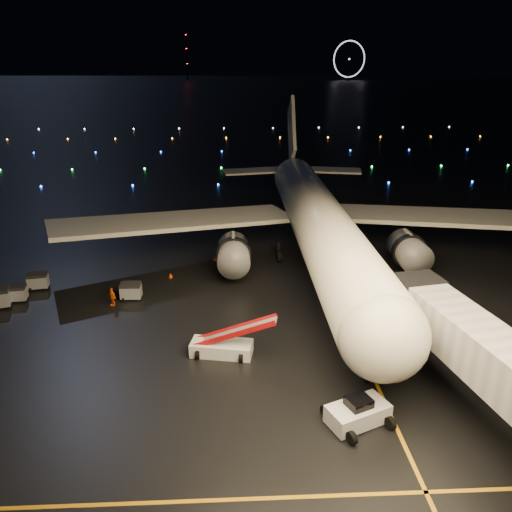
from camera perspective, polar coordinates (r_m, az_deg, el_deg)
The scene contains 17 objects.
ground at distance 330.19m, azimuth -3.25°, elevation 17.38°, with size 2000.00×2000.00×0.00m, color black.
lane_centre at distance 50.20m, azimuth 8.89°, elevation -3.94°, with size 0.25×80.00×0.02m, color orange.
lane_cross at distance 29.53m, azimuth -17.57°, elevation -25.49°, with size 60.00×0.25×0.02m, color orange.
airliner at distance 56.99m, azimuth 6.75°, elevation 8.04°, with size 58.63×55.70×16.61m, color silver, non-canonical shape.
pushback_tug at distance 33.02m, azimuth 11.58°, elevation -16.92°, with size 3.83×2.01×1.82m, color silver.
belt_loader at distance 38.64m, azimuth -3.99°, elevation -9.01°, with size 6.91×1.88×3.35m, color silver, non-canonical shape.
crew_c at distance 48.21m, azimuth -16.14°, elevation -4.51°, with size 1.03×0.43×1.76m, color orange.
safety_cone_0 at distance 52.71m, azimuth -1.93°, elevation -2.11°, with size 0.49×0.49×0.55m, color #FA3900.
safety_cone_1 at distance 57.16m, azimuth -4.74°, elevation -0.33°, with size 0.39×0.39×0.45m, color #FA3900.
safety_cone_2 at distance 53.30m, azimuth -9.73°, elevation -2.17°, with size 0.45×0.45×0.51m, color #FA3900.
safety_cone_3 at distance 70.42m, azimuth -21.33°, elevation 2.42°, with size 0.40×0.40×0.46m, color #FA3900.
ferris_wheel at distance 768.10m, azimuth 10.61°, elevation 21.10°, with size 50.00×4.00×52.00m, color black, non-canonical shape.
radio_mast at distance 772.10m, azimuth -7.91°, elevation 21.69°, with size 1.80×1.80×64.00m, color black.
taxiway_lights at distance 137.12m, azimuth -3.68°, elevation 12.28°, with size 164.00×92.00×0.36m, color black, non-canonical shape.
baggage_cart_0 at distance 49.12m, azimuth -14.10°, elevation -3.90°, with size 1.90×1.33×1.61m, color gray.
baggage_cart_1 at distance 54.34m, azimuth -23.66°, elevation -2.63°, with size 1.91×1.33×1.62m, color gray.
baggage_cart_2 at distance 52.42m, azimuth -25.70°, elevation -3.87°, with size 1.79×1.26×1.52m, color gray.
Camera 1 is at (2.12, -29.52, 21.00)m, focal length 35.00 mm.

